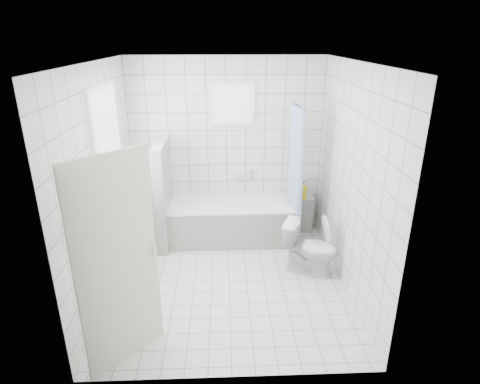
{
  "coord_description": "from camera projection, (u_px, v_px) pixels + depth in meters",
  "views": [
    {
      "loc": [
        -0.04,
        -4.23,
        2.86
      ],
      "look_at": [
        0.15,
        0.35,
        1.05
      ],
      "focal_mm": 30.0,
      "sensor_mm": 36.0,
      "label": 1
    }
  ],
  "objects": [
    {
      "name": "partition_wall",
      "position": [
        163.0,
        194.0,
        5.67
      ],
      "size": [
        0.15,
        0.85,
        1.5
      ],
      "primitive_type": "cube",
      "color": "white",
      "rests_on": "ground"
    },
    {
      "name": "shower_curtain",
      "position": [
        296.0,
        171.0,
        5.52
      ],
      "size": [
        0.14,
        0.48,
        1.78
      ],
      "primitive_type": null,
      "color": "#4679CF",
      "rests_on": "curtain_rod"
    },
    {
      "name": "wall_front",
      "position": [
        231.0,
        250.0,
        3.11
      ],
      "size": [
        2.8,
        0.02,
        2.6
      ],
      "primitive_type": "cube",
      "color": "white",
      "rests_on": "ground"
    },
    {
      "name": "ground",
      "position": [
        229.0,
        281.0,
        4.98
      ],
      "size": [
        3.0,
        3.0,
        0.0
      ],
      "primitive_type": "plane",
      "color": "white",
      "rests_on": "ground"
    },
    {
      "name": "window_left",
      "position": [
        110.0,
        151.0,
        4.62
      ],
      "size": [
        0.01,
        0.9,
        1.4
      ],
      "primitive_type": "cube",
      "color": "white",
      "rests_on": "wall_left"
    },
    {
      "name": "curtain_rod",
      "position": [
        298.0,
        104.0,
        5.31
      ],
      "size": [
        0.02,
        0.8,
        0.02
      ],
      "primitive_type": "cylinder",
      "rotation": [
        1.57,
        0.0,
        0.0
      ],
      "color": "silver",
      "rests_on": "wall_back"
    },
    {
      "name": "tub_faucet",
      "position": [
        239.0,
        177.0,
        6.03
      ],
      "size": [
        0.18,
        0.06,
        0.06
      ],
      "primitive_type": "cube",
      "color": "silver",
      "rests_on": "wall_back"
    },
    {
      "name": "wall_back",
      "position": [
        227.0,
        148.0,
        5.9
      ],
      "size": [
        2.8,
        0.02,
        2.6
      ],
      "primitive_type": "cube",
      "color": "white",
      "rests_on": "ground"
    },
    {
      "name": "toilet",
      "position": [
        310.0,
        248.0,
        5.05
      ],
      "size": [
        0.77,
        0.62,
        0.68
      ],
      "primitive_type": "imported",
      "rotation": [
        0.0,
        0.0,
        1.16
      ],
      "color": "white",
      "rests_on": "ground"
    },
    {
      "name": "window_back",
      "position": [
        233.0,
        104.0,
        5.62
      ],
      "size": [
        0.5,
        0.01,
        0.5
      ],
      "primitive_type": "cube",
      "color": "white",
      "rests_on": "wall_back"
    },
    {
      "name": "door",
      "position": [
        118.0,
        264.0,
        3.47
      ],
      "size": [
        0.58,
        0.61,
        2.0
      ],
      "primitive_type": "cube",
      "rotation": [
        0.0,
        0.0,
        -0.76
      ],
      "color": "silver",
      "rests_on": "ground"
    },
    {
      "name": "sill_bottles",
      "position": [
        118.0,
        199.0,
        4.75
      ],
      "size": [
        0.19,
        0.78,
        0.33
      ],
      "color": "#F45FCA",
      "rests_on": "window_sill"
    },
    {
      "name": "ceiling",
      "position": [
        227.0,
        62.0,
        4.03
      ],
      "size": [
        3.0,
        3.0,
        0.0
      ],
      "primitive_type": "plane",
      "rotation": [
        3.14,
        0.0,
        0.0
      ],
      "color": "white",
      "rests_on": "ground"
    },
    {
      "name": "tiled_ledge",
      "position": [
        299.0,
        213.0,
        6.21
      ],
      "size": [
        0.4,
        0.24,
        0.55
      ],
      "primitive_type": "cube",
      "color": "white",
      "rests_on": "ground"
    },
    {
      "name": "window_sill",
      "position": [
        121.0,
        210.0,
        4.89
      ],
      "size": [
        0.18,
        1.02,
        0.08
      ],
      "primitive_type": "cube",
      "color": "white",
      "rests_on": "wall_left"
    },
    {
      "name": "wall_right",
      "position": [
        351.0,
        181.0,
        4.56
      ],
      "size": [
        0.02,
        3.0,
        2.6
      ],
      "primitive_type": "cube",
      "color": "white",
      "rests_on": "ground"
    },
    {
      "name": "wall_left",
      "position": [
        102.0,
        185.0,
        4.45
      ],
      "size": [
        0.02,
        3.0,
        2.6
      ],
      "primitive_type": "cube",
      "color": "white",
      "rests_on": "ground"
    },
    {
      "name": "ledge_bottles",
      "position": [
        301.0,
        191.0,
        6.03
      ],
      "size": [
        0.17,
        0.18,
        0.25
      ],
      "color": "#1A32D1",
      "rests_on": "tiled_ledge"
    },
    {
      "name": "bathtub",
      "position": [
        233.0,
        221.0,
        5.92
      ],
      "size": [
        1.85,
        0.77,
        0.58
      ],
      "color": "white",
      "rests_on": "ground"
    }
  ]
}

